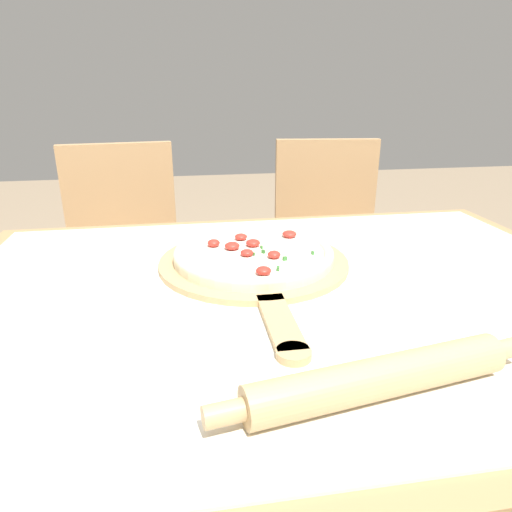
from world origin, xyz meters
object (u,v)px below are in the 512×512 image
at_px(chair_left, 126,256).
at_px(chair_right, 327,244).
at_px(pizza, 254,253).
at_px(rolling_pin, 379,378).
at_px(pizza_peel, 255,265).

relative_size(chair_left, chair_right, 1.00).
relative_size(pizza, rolling_pin, 0.77).
distance_m(chair_left, chair_right, 0.73).
height_order(pizza_peel, pizza, pizza).
distance_m(pizza_peel, chair_right, 0.83).
height_order(chair_left, chair_right, same).
xyz_separation_m(pizza_peel, chair_left, (-0.35, 0.70, -0.22)).
bearing_deg(chair_left, pizza, -69.94).
height_order(pizza_peel, rolling_pin, rolling_pin).
bearing_deg(rolling_pin, pizza, 100.20).
height_order(rolling_pin, chair_right, chair_right).
bearing_deg(pizza, pizza_peel, -89.96).
distance_m(pizza_peel, chair_left, 0.81).
distance_m(rolling_pin, chair_right, 1.19).
relative_size(pizza, chair_right, 0.37).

